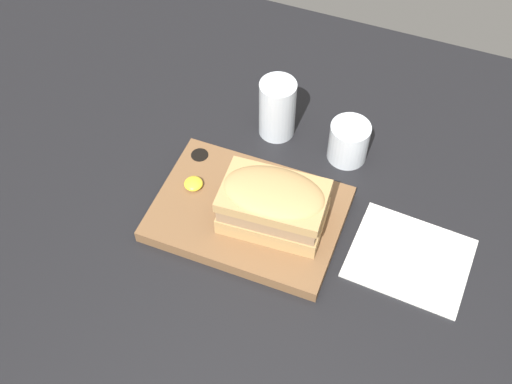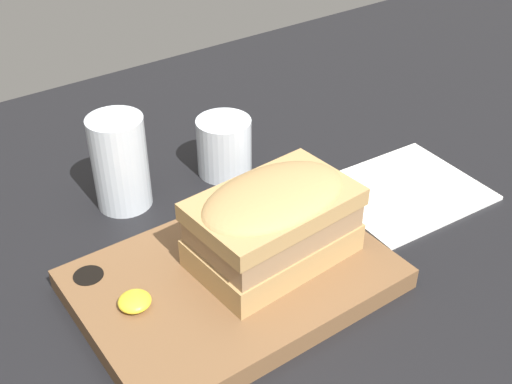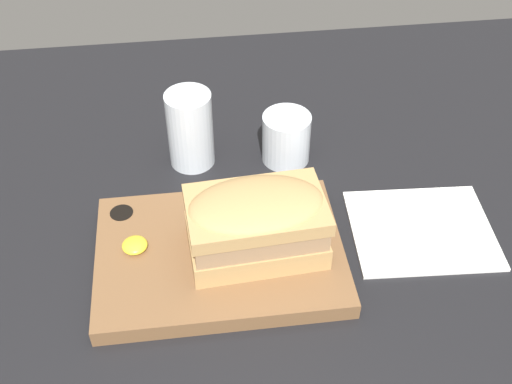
{
  "view_description": "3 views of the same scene",
  "coord_description": "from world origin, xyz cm",
  "px_view_note": "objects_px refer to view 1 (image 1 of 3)",
  "views": [
    {
      "loc": [
        18.12,
        -54.54,
        83.02
      ],
      "look_at": [
        -1.84,
        -3.14,
        9.87
      ],
      "focal_mm": 45.0,
      "sensor_mm": 36.0,
      "label": 1
    },
    {
      "loc": [
        -27.66,
        -40.3,
        44.21
      ],
      "look_at": [
        1.02,
        -0.25,
        9.96
      ],
      "focal_mm": 45.0,
      "sensor_mm": 36.0,
      "label": 2
    },
    {
      "loc": [
        -5.3,
        -52.02,
        58.76
      ],
      "look_at": [
        1.33,
        0.59,
        9.41
      ],
      "focal_mm": 45.0,
      "sensor_mm": 36.0,
      "label": 3
    }
  ],
  "objects_px": {
    "sandwich": "(273,203)",
    "wine_glass": "(348,143)",
    "serving_board": "(248,213)",
    "napkin": "(410,258)",
    "water_glass": "(277,112)"
  },
  "relations": [
    {
      "from": "water_glass",
      "to": "wine_glass",
      "type": "xyz_separation_m",
      "value": [
        0.13,
        -0.01,
        -0.02
      ]
    },
    {
      "from": "wine_glass",
      "to": "serving_board",
      "type": "bearing_deg",
      "value": -121.2
    },
    {
      "from": "serving_board",
      "to": "water_glass",
      "type": "xyz_separation_m",
      "value": [
        -0.02,
        0.19,
        0.04
      ]
    },
    {
      "from": "serving_board",
      "to": "wine_glass",
      "type": "relative_size",
      "value": 4.06
    },
    {
      "from": "serving_board",
      "to": "wine_glass",
      "type": "xyz_separation_m",
      "value": [
        0.11,
        0.17,
        0.02
      ]
    },
    {
      "from": "water_glass",
      "to": "napkin",
      "type": "xyz_separation_m",
      "value": [
        0.27,
        -0.17,
        -0.04
      ]
    },
    {
      "from": "serving_board",
      "to": "wine_glass",
      "type": "height_order",
      "value": "wine_glass"
    },
    {
      "from": "wine_glass",
      "to": "sandwich",
      "type": "bearing_deg",
      "value": -109.33
    },
    {
      "from": "sandwich",
      "to": "napkin",
      "type": "xyz_separation_m",
      "value": [
        0.21,
        0.02,
        -0.06
      ]
    },
    {
      "from": "sandwich",
      "to": "wine_glass",
      "type": "height_order",
      "value": "sandwich"
    },
    {
      "from": "sandwich",
      "to": "water_glass",
      "type": "relative_size",
      "value": 1.46
    },
    {
      "from": "sandwich",
      "to": "napkin",
      "type": "height_order",
      "value": "sandwich"
    },
    {
      "from": "wine_glass",
      "to": "napkin",
      "type": "xyz_separation_m",
      "value": [
        0.14,
        -0.16,
        -0.03
      ]
    },
    {
      "from": "sandwich",
      "to": "water_glass",
      "type": "height_order",
      "value": "water_glass"
    },
    {
      "from": "water_glass",
      "to": "napkin",
      "type": "relative_size",
      "value": 0.6
    }
  ]
}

